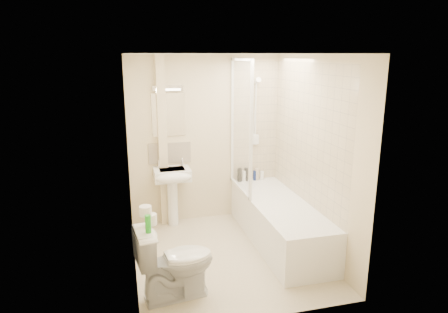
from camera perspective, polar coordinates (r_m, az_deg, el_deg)
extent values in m
plane|color=beige|center=(5.05, 0.45, -13.91)|extent=(2.50, 2.50, 0.00)
cube|color=beige|center=(5.79, -2.70, 2.46)|extent=(2.20, 0.02, 2.40)
cube|color=beige|center=(4.46, -13.31, -1.53)|extent=(0.02, 2.50, 2.40)
cube|color=beige|center=(4.99, 12.78, 0.19)|extent=(0.02, 2.50, 2.40)
cube|color=white|center=(4.45, 0.52, 14.47)|extent=(2.20, 2.50, 0.02)
cube|color=beige|center=(5.93, 4.44, 4.93)|extent=(0.70, 0.01, 1.75)
cube|color=beige|center=(5.11, 11.79, 3.16)|extent=(0.01, 2.10, 1.75)
cube|color=beige|center=(5.64, -8.75, 1.99)|extent=(0.12, 0.12, 2.40)
cube|color=beige|center=(5.74, -7.75, 0.49)|extent=(0.60, 0.02, 0.30)
cube|color=white|center=(5.63, -7.93, 5.93)|extent=(0.46, 0.01, 0.60)
cube|color=silver|center=(5.56, -8.04, 9.67)|extent=(0.42, 0.07, 0.07)
cube|color=white|center=(5.32, 7.83, -9.23)|extent=(0.70, 2.10, 0.55)
cube|color=white|center=(5.23, 7.92, -7.02)|extent=(0.56, 1.96, 0.05)
cube|color=white|center=(5.41, 2.41, 4.32)|extent=(0.01, 0.90, 1.80)
cube|color=white|center=(5.82, 1.19, 5.04)|extent=(0.04, 0.04, 1.80)
cube|color=white|center=(4.99, 3.91, 3.44)|extent=(0.04, 0.04, 1.80)
cube|color=white|center=(5.33, 2.52, 13.68)|extent=(0.04, 0.90, 0.04)
cube|color=white|center=(5.63, 2.32, -4.54)|extent=(0.04, 0.90, 0.03)
cylinder|color=white|center=(5.89, 4.53, 6.10)|extent=(0.02, 0.02, 0.90)
cylinder|color=white|center=(5.97, 4.45, 1.82)|extent=(0.05, 0.05, 0.02)
cylinder|color=white|center=(5.84, 4.62, 10.47)|extent=(0.05, 0.05, 0.02)
cylinder|color=white|center=(5.78, 4.84, 10.72)|extent=(0.08, 0.11, 0.11)
cube|color=white|center=(5.95, 4.48, 2.47)|extent=(0.10, 0.05, 0.14)
cylinder|color=white|center=(5.85, 4.44, 6.54)|extent=(0.01, 0.13, 0.84)
cylinder|color=white|center=(5.79, -7.33, -6.55)|extent=(0.14, 0.14, 0.67)
cube|color=white|center=(5.62, -7.43, -2.53)|extent=(0.50, 0.39, 0.15)
ellipsoid|color=white|center=(5.46, -7.20, -3.03)|extent=(0.50, 0.21, 0.15)
cube|color=silver|center=(5.61, -7.45, -1.96)|extent=(0.35, 0.25, 0.04)
cylinder|color=white|center=(5.68, -9.25, -1.11)|extent=(0.03, 0.03, 0.10)
cylinder|color=white|center=(5.71, -5.98, -0.90)|extent=(0.03, 0.03, 0.10)
sphere|color=white|center=(5.66, -9.27, -0.60)|extent=(0.04, 0.04, 0.04)
sphere|color=white|center=(5.70, -5.99, -0.39)|extent=(0.04, 0.04, 0.04)
cylinder|color=black|center=(5.96, 2.24, -2.64)|extent=(0.06, 0.06, 0.20)
cylinder|color=white|center=(5.98, 2.88, -2.79)|extent=(0.06, 0.06, 0.16)
cylinder|color=black|center=(5.99, 3.18, -2.56)|extent=(0.06, 0.06, 0.20)
cylinder|color=navy|center=(6.04, 4.42, -2.71)|extent=(0.05, 0.05, 0.15)
cylinder|color=#C6B399|center=(6.04, 4.73, -2.55)|extent=(0.06, 0.06, 0.18)
cylinder|color=white|center=(6.08, 5.45, -2.71)|extent=(0.06, 0.06, 0.13)
imported|color=white|center=(4.14, -6.96, -14.64)|extent=(0.64, 0.88, 0.78)
cylinder|color=white|center=(4.00, -10.36, -8.83)|extent=(0.11, 0.11, 0.11)
cylinder|color=white|center=(3.94, -11.16, -7.63)|extent=(0.12, 0.12, 0.10)
cylinder|color=green|center=(3.82, -10.79, -9.45)|extent=(0.05, 0.05, 0.17)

